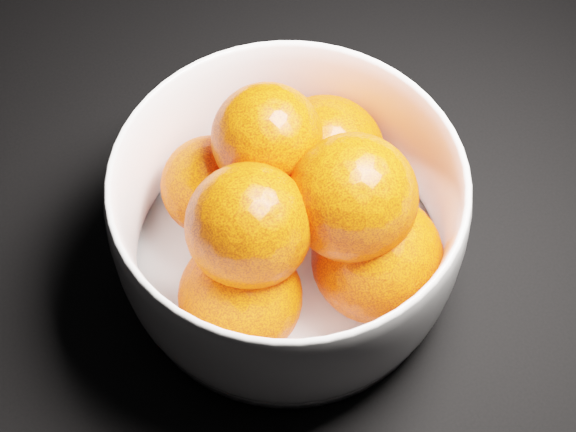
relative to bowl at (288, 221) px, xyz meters
name	(u,v)px	position (x,y,z in m)	size (l,w,h in m)	color
bowl	(288,221)	(0.00, 0.00, 0.00)	(0.23, 0.23, 0.11)	white
orange_pile	(299,210)	(0.01, 0.00, 0.01)	(0.18, 0.18, 0.13)	#FB3E04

